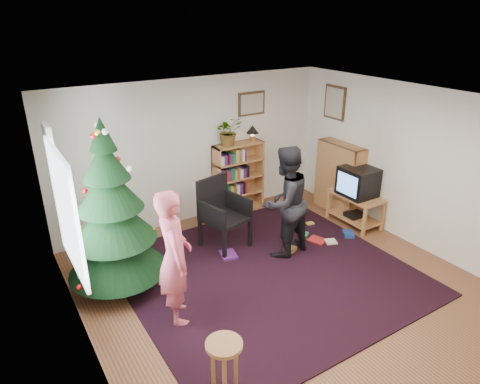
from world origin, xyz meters
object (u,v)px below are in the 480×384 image
christmas_tree (113,222)px  bookshelf_back (238,177)px  picture_back (252,104)px  potted_plant (228,131)px  armchair (221,209)px  table_lamp (252,130)px  tv_stand (355,207)px  bookshelf_right (339,177)px  person_standing (174,257)px  stool (224,354)px  person_by_chair (285,202)px  crt_tv (358,182)px  picture_right (335,103)px

christmas_tree → bookshelf_back: christmas_tree is taller
picture_back → potted_plant: size_ratio=1.08×
bookshelf_back → picture_back: bearing=20.3°
armchair → table_lamp: (1.21, 0.94, 0.89)m
armchair → picture_back: bearing=26.9°
tv_stand → table_lamp: bearing=125.9°
bookshelf_right → person_standing: (-3.80, -1.21, 0.18)m
bookshelf_right → stool: size_ratio=2.16×
bookshelf_right → potted_plant: 2.21m
tv_stand → picture_back: bearing=122.2°
picture_back → stool: (-2.69, -3.62, -1.49)m
christmas_tree → person_by_chair: christmas_tree is taller
armchair → potted_plant: size_ratio=2.20×
tv_stand → potted_plant: potted_plant is taller
crt_tv → armchair: armchair is taller
bookshelf_back → person_standing: person_standing is taller
armchair → table_lamp: table_lamp is taller
picture_right → crt_tv: (-0.26, -0.98, -1.15)m
crt_tv → person_by_chair: bearing=-175.5°
crt_tv → table_lamp: table_lamp is taller
bookshelf_right → tv_stand: 0.67m
picture_back → bookshelf_back: size_ratio=0.42×
christmas_tree → stool: (0.33, -2.28, -0.52)m
table_lamp → bookshelf_back: bearing=180.0°
crt_tv → table_lamp: (-1.13, 1.57, 0.70)m
picture_back → potted_plant: picture_back is taller
table_lamp → tv_stand: bearing=-54.1°
bookshelf_back → person_by_chair: bearing=-98.0°
crt_tv → person_by_chair: person_by_chair is taller
table_lamp → picture_back: bearing=64.5°
christmas_tree → armchair: christmas_tree is taller
armchair → stool: armchair is taller
armchair → tv_stand: bearing=-28.3°
picture_back → crt_tv: size_ratio=0.97×
armchair → christmas_tree: bearing=175.4°
bookshelf_right → armchair: bearing=88.5°
armchair → person_standing: 1.87m
armchair → potted_plant: 1.51m
picture_back → table_lamp: size_ratio=1.87×
person_by_chair → potted_plant: 1.83m
picture_right → potted_plant: 2.02m
person_standing → crt_tv: bearing=-65.9°
picture_right → bookshelf_back: bearing=160.8°
person_standing → potted_plant: potted_plant is taller
bookshelf_back → person_by_chair: size_ratio=0.75×
person_standing → potted_plant: size_ratio=3.31×
stool → table_lamp: 4.49m
crt_tv → person_by_chair: size_ratio=0.33×
picture_right → stool: bearing=-144.2°
picture_back → bookshelf_back: picture_back is taller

